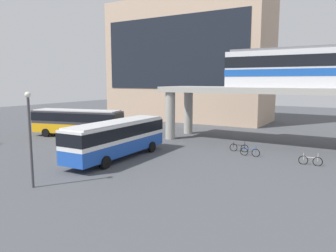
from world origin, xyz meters
TOP-DOWN VIEW (x-y plane):
  - ground_plane at (0.00, 10.00)m, footprint 120.00×120.00m
  - station_building at (-7.21, 30.58)m, footprint 27.50×10.59m
  - elevated_platform at (15.85, 14.45)m, footprint 33.74×6.07m
  - bus_main at (1.10, 1.74)m, footprint 3.02×11.12m
  - bus_secondary at (-10.07, 7.76)m, footprint 11.33×5.14m
  - bicycle_silver at (15.63, 7.83)m, footprint 1.79×0.16m
  - bicycle_black at (9.17, 9.74)m, footprint 1.79×0.19m
  - bicycle_blue at (10.60, 8.44)m, footprint 1.79×0.08m
  - lamp_post at (1.49, -6.92)m, footprint 0.36×0.36m

SIDE VIEW (x-z plane):
  - ground_plane at x=0.00m, z-range 0.00..0.00m
  - bicycle_silver at x=15.63m, z-range -0.16..0.88m
  - bicycle_black at x=9.17m, z-range -0.16..0.88m
  - bicycle_blue at x=10.60m, z-range -0.16..0.88m
  - bus_main at x=1.10m, z-range 0.38..3.60m
  - bus_secondary at x=-10.07m, z-range 0.38..3.60m
  - lamp_post at x=1.49m, z-range 0.56..6.53m
  - elevated_platform at x=15.85m, z-range 2.16..8.13m
  - station_building at x=-7.21m, z-range 0.00..20.04m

